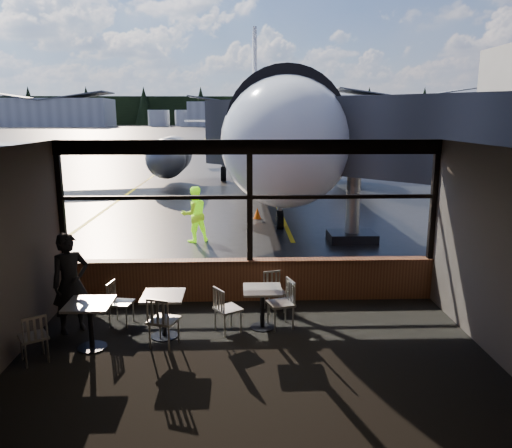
{
  "coord_description": "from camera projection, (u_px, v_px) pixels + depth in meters",
  "views": [
    {
      "loc": [
        -0.23,
        -10.4,
        3.99
      ],
      "look_at": [
        0.17,
        1.0,
        1.5
      ],
      "focal_mm": 35.0,
      "sensor_mm": 36.0,
      "label": 1
    }
  ],
  "objects": [
    {
      "name": "hangar_mid",
      "position": [
        239.0,
        113.0,
        190.59
      ],
      "size": [
        38.0,
        15.0,
        10.0
      ],
      "primitive_type": null,
      "color": "silver",
      "rests_on": "ground_plane"
    },
    {
      "name": "cafe_table_left",
      "position": [
        91.0,
        326.0,
        8.64
      ],
      "size": [
        0.77,
        0.77,
        0.84
      ],
      "primitive_type": null,
      "color": "#A49E97",
      "rests_on": "carpet_floor"
    },
    {
      "name": "ground_plane",
      "position": [
        239.0,
        131.0,
        128.18
      ],
      "size": [
        520.0,
        520.0,
        0.0
      ],
      "primitive_type": "plane",
      "color": "black",
      "rests_on": "ground"
    },
    {
      "name": "chair_near_w",
      "position": [
        228.0,
        309.0,
        9.29
      ],
      "size": [
        0.68,
        0.68,
        0.9
      ],
      "primitive_type": null,
      "rotation": [
        0.0,
        0.0,
        -1.01
      ],
      "color": "beige",
      "rests_on": "carpet_floor"
    },
    {
      "name": "jet_bridge",
      "position": [
        358.0,
        166.0,
        15.99
      ],
      "size": [
        9.01,
        11.01,
        4.81
      ],
      "primitive_type": null,
      "color": "#28282A",
      "rests_on": "ground_plane"
    },
    {
      "name": "cone_nose",
      "position": [
        257.0,
        213.0,
        19.64
      ],
      "size": [
        0.31,
        0.31,
        0.43
      ],
      "primitive_type": "cone",
      "color": "orange",
      "rests_on": "ground_plane"
    },
    {
      "name": "wall_right",
      "position": [
        508.0,
        261.0,
        7.85
      ],
      "size": [
        0.04,
        6.0,
        3.5
      ],
      "primitive_type": "cube",
      "color": "#4A413B",
      "rests_on": "ground"
    },
    {
      "name": "chair_mid_s",
      "position": [
        164.0,
        321.0,
        8.71
      ],
      "size": [
        0.66,
        0.66,
        0.95
      ],
      "primitive_type": null,
      "rotation": [
        0.0,
        0.0,
        -0.34
      ],
      "color": "#B6B0A4",
      "rests_on": "carpet_floor"
    },
    {
      "name": "fuel_tank_b",
      "position": [
        186.0,
        118.0,
        187.4
      ],
      "size": [
        8.0,
        8.0,
        6.0
      ],
      "primitive_type": "cylinder",
      "color": "silver",
      "rests_on": "ground_plane"
    },
    {
      "name": "hangar_left",
      "position": [
        48.0,
        111.0,
        183.2
      ],
      "size": [
        45.0,
        18.0,
        11.0
      ],
      "primitive_type": null,
      "color": "silver",
      "rests_on": "ground_plane"
    },
    {
      "name": "chair_mid_w",
      "position": [
        121.0,
        303.0,
        9.63
      ],
      "size": [
        0.55,
        0.55,
        0.87
      ],
      "primitive_type": null,
      "rotation": [
        0.0,
        0.0,
        -1.76
      ],
      "color": "#AAA59A",
      "rests_on": "carpet_floor"
    },
    {
      "name": "chair_left_s",
      "position": [
        33.0,
        337.0,
        8.16
      ],
      "size": [
        0.66,
        0.66,
        0.87
      ],
      "primitive_type": null,
      "rotation": [
        0.0,
        0.0,
        0.59
      ],
      "color": "#A9A499",
      "rests_on": "carpet_floor"
    },
    {
      "name": "mullion_centre",
      "position": [
        250.0,
        202.0,
        10.54
      ],
      "size": [
        0.12,
        0.12,
        2.6
      ],
      "primitive_type": "cube",
      "color": "black",
      "rests_on": "ground"
    },
    {
      "name": "mullion_right",
      "position": [
        434.0,
        201.0,
        10.68
      ],
      "size": [
        0.12,
        0.12,
        2.6
      ],
      "primitive_type": "cube",
      "color": "black",
      "rests_on": "ground"
    },
    {
      "name": "ground_crew",
      "position": [
        194.0,
        214.0,
        15.95
      ],
      "size": [
        1.08,
        0.99,
        1.79
      ],
      "primitive_type": "imported",
      "rotation": [
        0.0,
        0.0,
        3.59
      ],
      "color": "#BFF219",
      "rests_on": "ground_plane"
    },
    {
      "name": "cafe_table_near",
      "position": [
        262.0,
        308.0,
        9.48
      ],
      "size": [
        0.72,
        0.72,
        0.79
      ],
      "primitive_type": null,
      "color": "gray",
      "rests_on": "carpet_floor"
    },
    {
      "name": "hangar_right",
      "position": [
        400.0,
        110.0,
        185.6
      ],
      "size": [
        50.0,
        20.0,
        12.0
      ],
      "primitive_type": null,
      "color": "silver",
      "rests_on": "ground_plane"
    },
    {
      "name": "window_sill",
      "position": [
        250.0,
        281.0,
        10.92
      ],
      "size": [
        8.0,
        0.28,
        0.9
      ],
      "primitive_type": "cube",
      "color": "#552C19",
      "rests_on": "ground"
    },
    {
      "name": "carpet_floor",
      "position": [
        254.0,
        366.0,
        8.08
      ],
      "size": [
        8.0,
        6.0,
        0.01
      ],
      "primitive_type": "cube",
      "color": "black",
      "rests_on": "ground"
    },
    {
      "name": "window_header",
      "position": [
        250.0,
        147.0,
        10.3
      ],
      "size": [
        8.0,
        0.18,
        0.3
      ],
      "primitive_type": "cube",
      "color": "black",
      "rests_on": "ground"
    },
    {
      "name": "cafe_table_mid",
      "position": [
        164.0,
        316.0,
        9.09
      ],
      "size": [
        0.75,
        0.75,
        0.82
      ],
      "primitive_type": null,
      "color": "gray",
      "rests_on": "carpet_floor"
    },
    {
      "name": "mullion_left",
      "position": [
        61.0,
        203.0,
        10.41
      ],
      "size": [
        0.12,
        0.12,
        2.6
      ],
      "primitive_type": "cube",
      "color": "black",
      "rests_on": "ground"
    },
    {
      "name": "treeline",
      "position": [
        239.0,
        111.0,
        214.79
      ],
      "size": [
        360.0,
        3.0,
        12.0
      ],
      "primitive_type": "cube",
      "color": "black",
      "rests_on": "ground_plane"
    },
    {
      "name": "chair_near_n",
      "position": [
        274.0,
        292.0,
        10.28
      ],
      "size": [
        0.55,
        0.55,
        0.84
      ],
      "primitive_type": null,
      "rotation": [
        0.0,
        0.0,
        3.38
      ],
      "color": "#BAB6A8",
      "rests_on": "carpet_floor"
    },
    {
      "name": "airliner",
      "position": [
        263.0,
        83.0,
        29.2
      ],
      "size": [
        31.85,
        38.2,
        11.66
      ],
      "primitive_type": null,
      "rotation": [
        0.0,
        0.0,
        -0.0
      ],
      "color": "white",
      "rests_on": "ground_plane"
    },
    {
      "name": "wall_back",
      "position": [
        264.0,
        354.0,
        4.78
      ],
      "size": [
        8.0,
        0.04,
        3.5
      ],
      "primitive_type": "cube",
      "color": "#4A413B",
      "rests_on": "ground"
    },
    {
      "name": "fuel_tank_a",
      "position": [
        159.0,
        118.0,
        187.05
      ],
      "size": [
        8.0,
        8.0,
        6.0
      ],
      "primitive_type": "cylinder",
      "color": "silver",
      "rests_on": "ground_plane"
    },
    {
      "name": "chair_near_e",
      "position": [
        280.0,
        304.0,
        9.48
      ],
      "size": [
        0.65,
        0.65,
        0.95
      ],
      "primitive_type": null,
      "rotation": [
        0.0,
        0.0,
        1.88
      ],
      "color": "#AEA89D",
      "rests_on": "carpet_floor"
    },
    {
      "name": "passenger",
      "position": [
        71.0,
        283.0,
        9.23
      ],
      "size": [
        0.83,
        0.78,
        1.9
      ],
      "primitive_type": "imported",
      "rotation": [
        0.0,
        0.0,
        0.64
      ],
      "color": "black",
      "rests_on": "carpet_floor"
    },
    {
      "name": "window_transom",
      "position": [
        250.0,
        197.0,
        10.52
      ],
      "size": [
        8.0,
        0.1,
        0.08
      ],
      "primitive_type": "cube",
      "color": "black",
      "rests_on": "ground"
    },
    {
      "name": "ceiling",
      "position": [
        254.0,
        149.0,
        7.34
      ],
      "size": [
        8.0,
        6.0,
        0.04
      ],
      "primitive_type": "cube",
      "color": "#38332D",
      "rests_on": "ground"
    },
    {
      "name": "fuel_tank_c",
      "position": [
        212.0,
        118.0,
        187.74
      ],
      "size": [
        8.0,
        8.0,
        6.0
      ],
      "primitive_type": "cylinder",
      "color": "silver",
      "rests_on": "ground_plane"
    }
  ]
}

